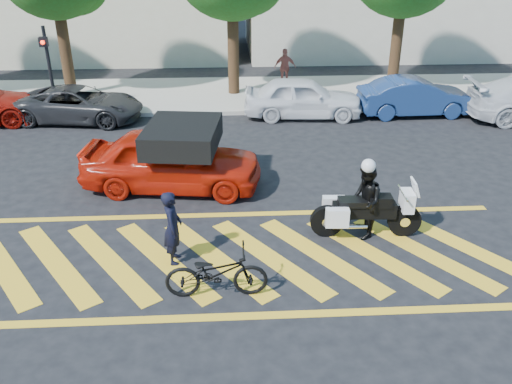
{
  "coord_description": "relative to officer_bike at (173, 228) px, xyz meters",
  "views": [
    {
      "loc": [
        -0.32,
        -9.58,
        6.27
      ],
      "look_at": [
        0.28,
        0.98,
        1.05
      ],
      "focal_mm": 38.0,
      "sensor_mm": 36.0,
      "label": 1
    }
  ],
  "objects": [
    {
      "name": "sidewalk",
      "position": [
        1.47,
        12.03,
        -0.72
      ],
      "size": [
        60.0,
        5.0,
        0.15
      ],
      "primitive_type": "cube",
      "color": "#9E998E",
      "rests_on": "ground"
    },
    {
      "name": "pedestrian_right",
      "position": [
        3.64,
        13.03,
        0.13
      ],
      "size": [
        0.9,
        0.38,
        1.54
      ],
      "primitive_type": "imported",
      "rotation": [
        0.0,
        0.0,
        3.14
      ],
      "color": "#984E45",
      "rests_on": "sidewalk"
    },
    {
      "name": "police_motorcycle",
      "position": [
        4.13,
        0.8,
        -0.2
      ],
      "size": [
        2.47,
        0.8,
        1.09
      ],
      "rotation": [
        0.0,
        0.0,
        -0.05
      ],
      "color": "black",
      "rests_on": "ground"
    },
    {
      "name": "parked_mid_left",
      "position": [
        -4.03,
        9.23,
        -0.18
      ],
      "size": [
        4.62,
        2.59,
        1.22
      ],
      "primitive_type": "imported",
      "rotation": [
        0.0,
        0.0,
        1.44
      ],
      "color": "#232326",
      "rests_on": "ground"
    },
    {
      "name": "bicycle",
      "position": [
        0.89,
        -1.21,
        -0.29
      ],
      "size": [
        1.91,
        0.67,
        1.0
      ],
      "primitive_type": "imported",
      "rotation": [
        0.0,
        0.0,
        1.57
      ],
      "color": "black",
      "rests_on": "ground"
    },
    {
      "name": "crosswalk",
      "position": [
        1.43,
        0.03,
        -0.79
      ],
      "size": [
        12.33,
        4.0,
        0.01
      ],
      "color": "gold",
      "rests_on": "ground"
    },
    {
      "name": "signal_pole",
      "position": [
        -5.03,
        9.77,
        1.13
      ],
      "size": [
        0.28,
        0.43,
        3.2
      ],
      "color": "black",
      "rests_on": "ground"
    },
    {
      "name": "parked_mid_right",
      "position": [
        3.9,
        9.23,
        -0.08
      ],
      "size": [
        4.32,
        1.97,
        1.44
      ],
      "primitive_type": "imported",
      "rotation": [
        0.0,
        0.0,
        1.5
      ],
      "color": "silver",
      "rests_on": "ground"
    },
    {
      "name": "ground",
      "position": [
        1.47,
        0.03,
        -0.79
      ],
      "size": [
        90.0,
        90.0,
        0.0
      ],
      "primitive_type": "plane",
      "color": "black",
      "rests_on": "ground"
    },
    {
      "name": "officer_moto",
      "position": [
        4.12,
        0.8,
        0.06
      ],
      "size": [
        0.69,
        0.86,
        1.71
      ],
      "primitive_type": "imported",
      "rotation": [
        0.0,
        0.0,
        -1.62
      ],
      "color": "black",
      "rests_on": "ground"
    },
    {
      "name": "officer_bike",
      "position": [
        0.0,
        0.0,
        0.0
      ],
      "size": [
        0.41,
        0.6,
        1.59
      ],
      "primitive_type": "imported",
      "rotation": [
        0.0,
        0.0,
        1.62
      ],
      "color": "black",
      "rests_on": "ground"
    },
    {
      "name": "red_convertible",
      "position": [
        -0.31,
        3.53,
        -0.0
      ],
      "size": [
        4.83,
        2.43,
        1.58
      ],
      "primitive_type": "imported",
      "rotation": [
        0.0,
        0.0,
        1.45
      ],
      "color": "#B41808",
      "rests_on": "ground"
    },
    {
      "name": "parked_right",
      "position": [
        8.0,
        9.23,
        -0.12
      ],
      "size": [
        4.15,
        1.56,
        1.35
      ],
      "primitive_type": "imported",
      "rotation": [
        0.0,
        0.0,
        1.6
      ],
      "color": "navy",
      "rests_on": "ground"
    }
  ]
}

